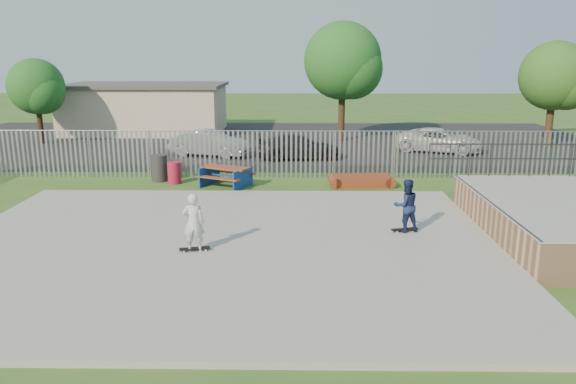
{
  "coord_description": "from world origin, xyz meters",
  "views": [
    {
      "loc": [
        2.02,
        -14.43,
        5.19
      ],
      "look_at": [
        1.78,
        2.0,
        1.1
      ],
      "focal_mm": 35.0,
      "sensor_mm": 36.0,
      "label": 1
    }
  ],
  "objects_px": {
    "funbox": "(361,181)",
    "car_white": "(439,140)",
    "picnic_table": "(226,176)",
    "skater_navy": "(406,206)",
    "car_silver": "(209,143)",
    "tree_mid": "(343,61)",
    "trash_bin_grey": "(160,168)",
    "car_dark": "(298,147)",
    "tree_left": "(36,87)",
    "skater_white": "(194,223)",
    "tree_right": "(554,76)",
    "trash_bin_red": "(174,173)"
  },
  "relations": [
    {
      "from": "car_white",
      "to": "skater_navy",
      "type": "height_order",
      "value": "skater_navy"
    },
    {
      "from": "car_white",
      "to": "tree_mid",
      "type": "xyz_separation_m",
      "value": [
        -4.95,
        3.83,
        4.06
      ]
    },
    {
      "from": "trash_bin_red",
      "to": "skater_white",
      "type": "height_order",
      "value": "skater_white"
    },
    {
      "from": "trash_bin_grey",
      "to": "car_white",
      "type": "distance_m",
      "value": 15.13
    },
    {
      "from": "funbox",
      "to": "car_silver",
      "type": "bearing_deg",
      "value": 133.62
    },
    {
      "from": "funbox",
      "to": "tree_left",
      "type": "bearing_deg",
      "value": 145.26
    },
    {
      "from": "car_dark",
      "to": "car_silver",
      "type": "bearing_deg",
      "value": 76.0
    },
    {
      "from": "tree_mid",
      "to": "car_white",
      "type": "bearing_deg",
      "value": -37.71
    },
    {
      "from": "tree_left",
      "to": "tree_mid",
      "type": "bearing_deg",
      "value": 4.23
    },
    {
      "from": "trash_bin_red",
      "to": "tree_right",
      "type": "relative_size",
      "value": 0.15
    },
    {
      "from": "trash_bin_red",
      "to": "skater_white",
      "type": "distance_m",
      "value": 8.7
    },
    {
      "from": "car_dark",
      "to": "car_white",
      "type": "xyz_separation_m",
      "value": [
        7.58,
        2.18,
        0.01
      ]
    },
    {
      "from": "picnic_table",
      "to": "tree_mid",
      "type": "bearing_deg",
      "value": 90.11
    },
    {
      "from": "car_white",
      "to": "tree_left",
      "type": "relative_size",
      "value": 0.92
    },
    {
      "from": "tree_mid",
      "to": "car_silver",
      "type": "bearing_deg",
      "value": -143.44
    },
    {
      "from": "car_silver",
      "to": "tree_mid",
      "type": "distance_m",
      "value": 9.79
    },
    {
      "from": "trash_bin_grey",
      "to": "skater_navy",
      "type": "distance_m",
      "value": 11.34
    },
    {
      "from": "tree_left",
      "to": "skater_white",
      "type": "height_order",
      "value": "tree_left"
    },
    {
      "from": "picnic_table",
      "to": "funbox",
      "type": "height_order",
      "value": "picnic_table"
    },
    {
      "from": "trash_bin_red",
      "to": "trash_bin_grey",
      "type": "height_order",
      "value": "trash_bin_grey"
    },
    {
      "from": "trash_bin_red",
      "to": "car_dark",
      "type": "xyz_separation_m",
      "value": [
        5.03,
        5.46,
        0.19
      ]
    },
    {
      "from": "car_dark",
      "to": "skater_white",
      "type": "height_order",
      "value": "skater_white"
    },
    {
      "from": "tree_mid",
      "to": "car_dark",
      "type": "bearing_deg",
      "value": -113.68
    },
    {
      "from": "car_silver",
      "to": "skater_navy",
      "type": "distance_m",
      "value": 14.89
    },
    {
      "from": "picnic_table",
      "to": "skater_navy",
      "type": "height_order",
      "value": "skater_navy"
    },
    {
      "from": "picnic_table",
      "to": "car_silver",
      "type": "bearing_deg",
      "value": 129.0
    },
    {
      "from": "tree_left",
      "to": "tree_mid",
      "type": "height_order",
      "value": "tree_mid"
    },
    {
      "from": "picnic_table",
      "to": "car_silver",
      "type": "relative_size",
      "value": 0.58
    },
    {
      "from": "car_dark",
      "to": "tree_right",
      "type": "relative_size",
      "value": 0.73
    },
    {
      "from": "car_silver",
      "to": "tree_mid",
      "type": "xyz_separation_m",
      "value": [
        7.17,
        5.31,
        4.02
      ]
    },
    {
      "from": "car_white",
      "to": "tree_right",
      "type": "relative_size",
      "value": 0.77
    },
    {
      "from": "picnic_table",
      "to": "trash_bin_grey",
      "type": "distance_m",
      "value": 3.02
    },
    {
      "from": "funbox",
      "to": "trash_bin_red",
      "type": "bearing_deg",
      "value": 173.6
    },
    {
      "from": "car_silver",
      "to": "tree_left",
      "type": "xyz_separation_m",
      "value": [
        -10.45,
        4.01,
        2.61
      ]
    },
    {
      "from": "picnic_table",
      "to": "skater_white",
      "type": "relative_size",
      "value": 1.52
    },
    {
      "from": "car_dark",
      "to": "tree_mid",
      "type": "relative_size",
      "value": 0.61
    },
    {
      "from": "skater_navy",
      "to": "skater_white",
      "type": "bearing_deg",
      "value": 1.64
    },
    {
      "from": "funbox",
      "to": "trash_bin_red",
      "type": "distance_m",
      "value": 7.58
    },
    {
      "from": "funbox",
      "to": "car_white",
      "type": "xyz_separation_m",
      "value": [
        5.05,
        7.99,
        0.43
      ]
    },
    {
      "from": "tree_right",
      "to": "car_dark",
      "type": "bearing_deg",
      "value": -164.04
    },
    {
      "from": "car_white",
      "to": "tree_left",
      "type": "distance_m",
      "value": 22.86
    },
    {
      "from": "tree_mid",
      "to": "skater_white",
      "type": "xyz_separation_m",
      "value": [
        -5.36,
        -19.85,
        -3.79
      ]
    },
    {
      "from": "funbox",
      "to": "tree_right",
      "type": "bearing_deg",
      "value": 36.56
    },
    {
      "from": "picnic_table",
      "to": "car_silver",
      "type": "distance_m",
      "value": 6.82
    },
    {
      "from": "car_silver",
      "to": "car_white",
      "type": "bearing_deg",
      "value": -68.15
    },
    {
      "from": "skater_navy",
      "to": "tree_mid",
      "type": "bearing_deg",
      "value": -103.58
    },
    {
      "from": "funbox",
      "to": "tree_left",
      "type": "height_order",
      "value": "tree_left"
    },
    {
      "from": "funbox",
      "to": "car_silver",
      "type": "height_order",
      "value": "car_silver"
    },
    {
      "from": "picnic_table",
      "to": "car_silver",
      "type": "xyz_separation_m",
      "value": [
        -1.66,
        6.61,
        0.28
      ]
    },
    {
      "from": "car_white",
      "to": "tree_mid",
      "type": "bearing_deg",
      "value": 71.93
    }
  ]
}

